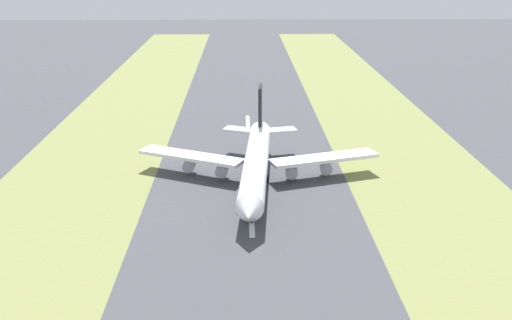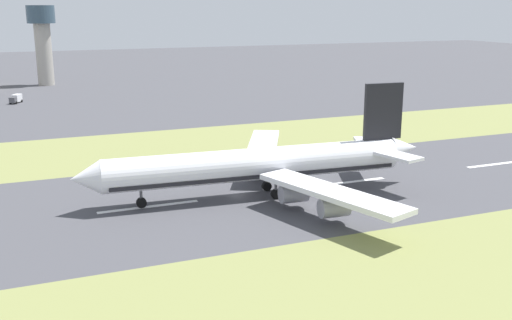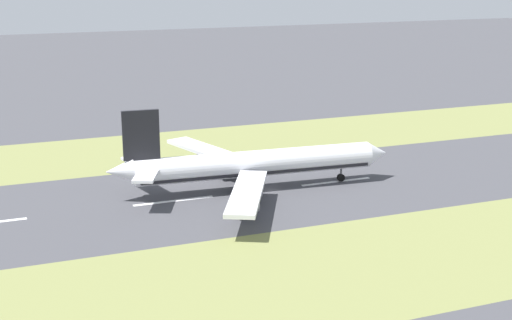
{
  "view_description": "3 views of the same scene",
  "coord_description": "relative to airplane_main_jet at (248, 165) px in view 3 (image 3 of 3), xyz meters",
  "views": [
    {
      "loc": [
        1.85,
        137.83,
        56.0
      ],
      "look_at": [
        -1.45,
        -2.98,
        7.0
      ],
      "focal_mm": 42.0,
      "sensor_mm": 36.0,
      "label": 1
    },
    {
      "loc": [
        -100.59,
        36.9,
        34.66
      ],
      "look_at": [
        -1.45,
        -2.98,
        7.0
      ],
      "focal_mm": 42.0,
      "sensor_mm": 36.0,
      "label": 2
    },
    {
      "loc": [
        145.39,
        -58.91,
        50.95
      ],
      "look_at": [
        -1.45,
        -2.98,
        7.0
      ],
      "focal_mm": 50.0,
      "sensor_mm": 36.0,
      "label": 3
    }
  ],
  "objects": [
    {
      "name": "ground_plane",
      "position": [
        1.58,
        4.88,
        -6.02
      ],
      "size": [
        800.0,
        800.0,
        0.0
      ],
      "primitive_type": "plane",
      "color": "#424247"
    },
    {
      "name": "airplane_main_jet",
      "position": [
        0.0,
        0.0,
        0.0
      ],
      "size": [
        63.98,
        67.22,
        20.2
      ],
      "color": "white",
      "rests_on": "ground"
    },
    {
      "name": "grass_median_west",
      "position": [
        -43.42,
        4.88,
        -6.02
      ],
      "size": [
        40.0,
        600.0,
        0.01
      ],
      "primitive_type": "cube",
      "color": "olive",
      "rests_on": "ground"
    },
    {
      "name": "centreline_dash_mid",
      "position": [
        1.58,
        -18.1,
        -6.01
      ],
      "size": [
        1.2,
        18.0,
        0.01
      ],
      "primitive_type": "cube",
      "color": "silver",
      "rests_on": "ground"
    },
    {
      "name": "grass_median_east",
      "position": [
        46.58,
        4.88,
        -6.02
      ],
      "size": [
        40.0,
        600.0,
        0.01
      ],
      "primitive_type": "cube",
      "color": "olive",
      "rests_on": "ground"
    },
    {
      "name": "centreline_dash_far",
      "position": [
        1.58,
        21.9,
        -6.01
      ],
      "size": [
        1.2,
        18.0,
        0.01
      ],
      "primitive_type": "cube",
      "color": "silver",
      "rests_on": "ground"
    }
  ]
}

